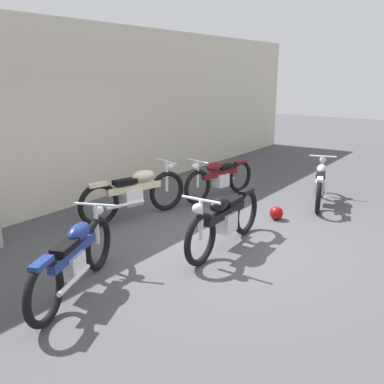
% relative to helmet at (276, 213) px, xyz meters
% --- Properties ---
extents(ground_plane, '(40.00, 40.00, 0.00)m').
position_rel_helmet_xyz_m(ground_plane, '(-1.50, 0.21, -0.12)').
color(ground_plane, '#47474C').
extents(building_wall, '(18.00, 0.30, 3.52)m').
position_rel_helmet_xyz_m(building_wall, '(-1.50, 3.75, 1.64)').
color(building_wall, beige).
rests_on(building_wall, ground_plane).
extents(helmet, '(0.24, 0.24, 0.24)m').
position_rel_helmet_xyz_m(helmet, '(0.00, 0.00, 0.00)').
color(helmet, maroon).
rests_on(helmet, ground_plane).
extents(motorcycle_blue, '(1.92, 1.01, 0.93)m').
position_rel_helmet_xyz_m(motorcycle_blue, '(-3.81, 0.83, 0.32)').
color(motorcycle_blue, black).
rests_on(motorcycle_blue, ground_plane).
extents(motorcycle_cream, '(2.12, 0.83, 0.98)m').
position_rel_helmet_xyz_m(motorcycle_cream, '(-1.40, 2.13, 0.35)').
color(motorcycle_cream, black).
rests_on(motorcycle_cream, ground_plane).
extents(motorcycle_maroon, '(1.99, 0.63, 0.90)m').
position_rel_helmet_xyz_m(motorcycle_maroon, '(0.55, 1.57, 0.31)').
color(motorcycle_maroon, black).
rests_on(motorcycle_maroon, ground_plane).
extents(motorcycle_black, '(2.14, 0.60, 0.96)m').
position_rel_helmet_xyz_m(motorcycle_black, '(-1.64, 0.09, 0.34)').
color(motorcycle_black, black).
rests_on(motorcycle_black, ground_plane).
extents(motorcycle_silver, '(1.89, 0.79, 0.88)m').
position_rel_helmet_xyz_m(motorcycle_silver, '(1.39, -0.29, 0.30)').
color(motorcycle_silver, black).
rests_on(motorcycle_silver, ground_plane).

